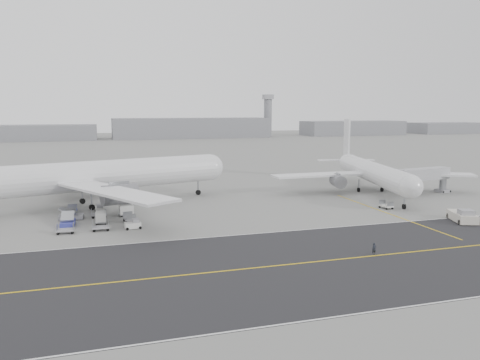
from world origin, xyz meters
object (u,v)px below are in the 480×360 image
object	(u,v)px
airliner_a	(88,176)
ground_crew_a	(374,249)
control_tower	(268,115)
airliner_b	(371,172)
jet_bridge	(422,176)
pushback_tug	(463,216)

from	to	relation	value
airliner_a	ground_crew_a	bearing A→B (deg)	-155.51
control_tower	ground_crew_a	bearing A→B (deg)	-107.18
control_tower	ground_crew_a	size ratio (longest dim) A/B	18.12
airliner_a	airliner_b	xyz separation A→B (m)	(66.00, -1.43, -1.37)
control_tower	jet_bridge	size ratio (longest dim) A/B	1.81
control_tower	pushback_tug	distance (m)	277.46
airliner_a	pushback_tug	size ratio (longest dim) A/B	7.07
airliner_b	ground_crew_a	world-z (taller)	airliner_b
airliner_a	jet_bridge	xyz separation A→B (m)	(75.62, -7.79, -1.89)
control_tower	pushback_tug	world-z (taller)	control_tower
airliner_a	ground_crew_a	distance (m)	60.18
airliner_b	jet_bridge	bearing A→B (deg)	-20.34
control_tower	airliner_b	size ratio (longest dim) A/B	0.63
airliner_a	ground_crew_a	size ratio (longest dim) A/B	36.40
pushback_tug	jet_bridge	xyz separation A→B (m)	(10.85, 25.59, 3.46)
airliner_b	ground_crew_a	size ratio (longest dim) A/B	28.78
control_tower	ground_crew_a	xyz separation A→B (m)	(-87.36, -282.62, -15.39)
control_tower	airliner_a	xyz separation A→B (m)	(-126.01, -236.82, -9.87)
airliner_b	ground_crew_a	xyz separation A→B (m)	(-27.35, -44.37, -4.15)
airliner_b	pushback_tug	bearing A→B (deg)	-79.09
airliner_a	ground_crew_a	xyz separation A→B (m)	(38.65, -45.80, -5.52)
control_tower	jet_bridge	bearing A→B (deg)	-101.64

